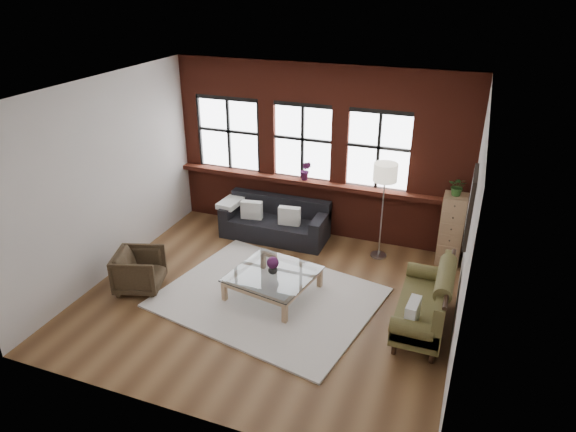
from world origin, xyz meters
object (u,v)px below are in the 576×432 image
(dark_sofa, at_px, (275,220))
(armchair, at_px, (139,271))
(drawer_chest, at_px, (451,230))
(vintage_settee, at_px, (423,300))
(coffee_table, at_px, (273,284))
(floor_lamp, at_px, (382,208))
(vase, at_px, (273,269))

(dark_sofa, distance_m, armchair, 2.73)
(armchair, xyz_separation_m, drawer_chest, (4.50, 2.57, 0.31))
(drawer_chest, bearing_deg, vintage_settee, -95.77)
(armchair, distance_m, drawer_chest, 5.19)
(armchair, height_order, drawer_chest, drawer_chest)
(coffee_table, bearing_deg, vintage_settee, -0.06)
(vintage_settee, bearing_deg, dark_sofa, 148.49)
(drawer_chest, xyz_separation_m, floor_lamp, (-1.16, -0.21, 0.31))
(coffee_table, relative_size, floor_lamp, 0.63)
(dark_sofa, bearing_deg, floor_lamp, -0.60)
(vintage_settee, bearing_deg, floor_lamp, 118.11)
(floor_lamp, bearing_deg, dark_sofa, 179.40)
(coffee_table, relative_size, drawer_chest, 0.95)
(vase, height_order, drawer_chest, drawer_chest)
(dark_sofa, distance_m, floor_lamp, 2.08)
(vintage_settee, xyz_separation_m, vase, (-2.26, 0.00, 0.02))
(vintage_settee, bearing_deg, drawer_chest, 84.23)
(armchair, height_order, coffee_table, armchair)
(armchair, bearing_deg, dark_sofa, -47.58)
(coffee_table, xyz_separation_m, vase, (0.00, -0.00, 0.27))
(vase, bearing_deg, coffee_table, 104.04)
(vintage_settee, relative_size, coffee_table, 1.40)
(armchair, relative_size, floor_lamp, 0.38)
(vase, relative_size, drawer_chest, 0.12)
(dark_sofa, xyz_separation_m, armchair, (-1.35, -2.37, -0.03))
(armchair, relative_size, drawer_chest, 0.57)
(vase, bearing_deg, vintage_settee, -0.06)
(drawer_chest, height_order, floor_lamp, floor_lamp)
(dark_sofa, xyz_separation_m, drawer_chest, (3.16, 0.19, 0.27))
(vintage_settee, height_order, vase, vintage_settee)
(dark_sofa, relative_size, drawer_chest, 1.57)
(vintage_settee, height_order, coffee_table, vintage_settee)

